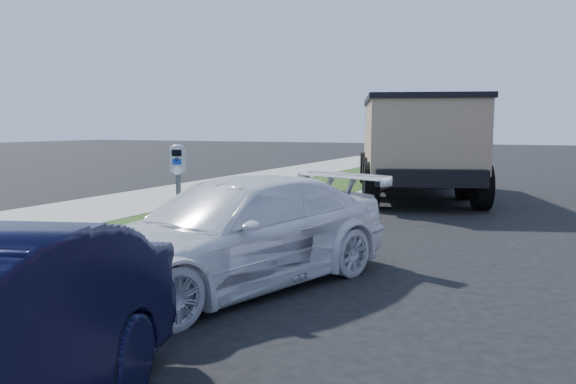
% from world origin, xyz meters
% --- Properties ---
extents(ground, '(120.00, 120.00, 0.00)m').
position_xyz_m(ground, '(0.00, 0.00, 0.00)').
color(ground, black).
rests_on(ground, ground).
extents(streetside, '(6.12, 50.00, 0.15)m').
position_xyz_m(streetside, '(-5.57, 2.00, 0.07)').
color(streetside, gray).
rests_on(streetside, ground).
extents(parking_meter, '(0.25, 0.21, 1.55)m').
position_xyz_m(parking_meter, '(-2.79, 0.25, 1.27)').
color(parking_meter, '#3F4247').
rests_on(parking_meter, ground).
extents(white_wagon, '(3.26, 4.88, 1.31)m').
position_xyz_m(white_wagon, '(-1.41, -0.44, 0.66)').
color(white_wagon, white).
rests_on(white_wagon, ground).
extents(dump_truck, '(4.79, 7.70, 2.84)m').
position_xyz_m(dump_truck, '(-1.45, 9.81, 1.60)').
color(dump_truck, black).
rests_on(dump_truck, ground).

